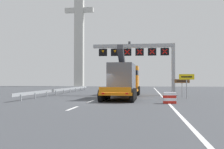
% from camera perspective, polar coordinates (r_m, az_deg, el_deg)
% --- Properties ---
extents(ground, '(112.00, 112.00, 0.00)m').
position_cam_1_polar(ground, '(23.93, -3.36, -5.73)').
color(ground, '#424449').
extents(lane_markings, '(0.20, 67.77, 0.01)m').
position_cam_1_polar(lane_markings, '(50.29, 1.76, -3.34)').
color(lane_markings, silver).
rests_on(lane_markings, ground).
extents(edge_line_right, '(0.20, 63.00, 0.01)m').
position_cam_1_polar(edge_line_right, '(35.53, 10.23, -4.22)').
color(edge_line_right, silver).
rests_on(edge_line_right, ground).
extents(overhead_lane_gantry, '(10.44, 0.90, 6.73)m').
position_cam_1_polar(overhead_lane_gantry, '(33.78, 6.46, 4.41)').
color(overhead_lane_gantry, '#9EA0A5').
rests_on(overhead_lane_gantry, ground).
extents(heavy_haul_truck_orange, '(3.23, 14.10, 5.30)m').
position_cam_1_polar(heavy_haul_truck_orange, '(30.09, 2.74, -1.01)').
color(heavy_haul_truck_orange, orange).
rests_on(heavy_haul_truck_orange, ground).
extents(exit_sign_yellow, '(1.51, 0.15, 2.50)m').
position_cam_1_polar(exit_sign_yellow, '(28.03, 15.56, -1.13)').
color(exit_sign_yellow, '#9EA0A5').
rests_on(exit_sign_yellow, ground).
extents(tourist_info_sign_brown, '(1.65, 0.15, 1.99)m').
position_cam_1_polar(tourist_info_sign_brown, '(30.97, 14.66, -1.82)').
color(tourist_info_sign_brown, '#9EA0A5').
rests_on(tourist_info_sign_brown, ground).
extents(crash_barrier_striped, '(1.04, 0.59, 0.90)m').
position_cam_1_polar(crash_barrier_striped, '(22.22, 12.13, -4.90)').
color(crash_barrier_striped, red).
rests_on(crash_barrier_striped, ground).
extents(guardrail_left, '(0.13, 28.29, 0.76)m').
position_cam_1_polar(guardrail_left, '(37.37, -10.32, -3.21)').
color(guardrail_left, '#999EA3').
rests_on(guardrail_left, ground).
extents(bridge_pylon_distant, '(9.00, 2.00, 38.47)m').
position_cam_1_polar(bridge_pylon_distant, '(86.41, -6.98, 10.67)').
color(bridge_pylon_distant, '#B7B7B2').
rests_on(bridge_pylon_distant, ground).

